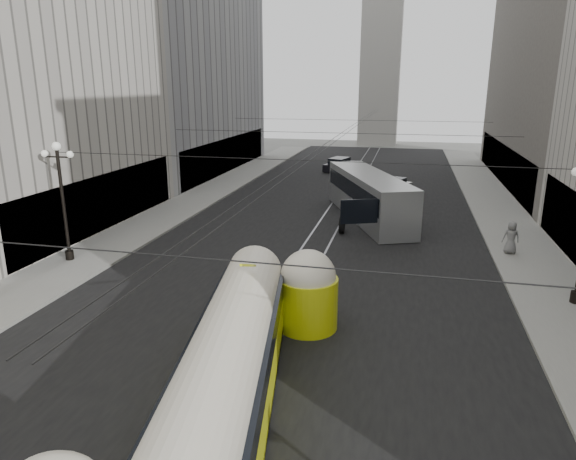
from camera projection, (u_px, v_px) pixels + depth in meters
The scene contains 14 objects.
road at pixel (336, 212), 38.89m from camera, with size 20.00×85.00×0.02m, color black.
sidewalk_left at pixel (205, 195), 44.79m from camera, with size 4.00×72.00×0.15m, color gray.
sidewalk_right at pixel (497, 209), 39.51m from camera, with size 4.00×72.00×0.15m, color gray.
rail_left at pixel (326, 212), 39.06m from camera, with size 0.12×85.00×0.04m, color gray.
rail_right at pixel (346, 213), 38.73m from camera, with size 0.12×85.00×0.04m, color gray.
building_left_far at pixel (171, 35), 53.88m from camera, with size 12.60×28.60×28.60m.
distant_tower at pixel (382, 47), 79.27m from camera, with size 6.00×6.00×31.36m.
lamppost_left_mid at pixel (62, 195), 27.06m from camera, with size 1.86×0.44×6.37m.
catenary at pixel (338, 135), 36.31m from camera, with size 25.00×72.00×0.23m.
streetcar at pixel (229, 368), 14.56m from camera, with size 4.51×14.84×3.27m.
city_bus at pixel (369, 194), 36.74m from camera, with size 7.31×13.26×3.25m.
sedan_white_far at pixel (392, 187), 45.06m from camera, with size 3.43×4.87×1.42m.
sedan_dark_far at pixel (339, 165), 57.51m from camera, with size 3.14×4.95×1.45m.
pedestrian_sidewalk_right at pixel (511, 237), 28.79m from camera, with size 0.91×0.56×1.87m, color slate.
Camera 1 is at (5.08, -5.10, 9.37)m, focal length 32.00 mm.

